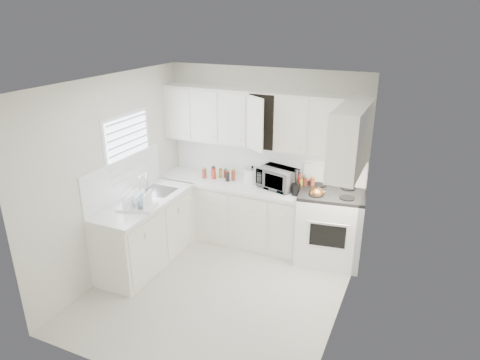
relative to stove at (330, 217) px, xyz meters
The scene contains 36 objects.
floor 1.83m from the stove, 130.26° to the right, with size 3.20×3.20×0.00m, color beige.
ceiling 2.58m from the stove, 130.26° to the right, with size 3.20×3.20×0.00m, color white.
wall_back 1.30m from the stove, 164.65° to the left, with size 3.00×3.00×0.00m, color silver.
wall_front 3.16m from the stove, 110.77° to the right, with size 3.00×3.00×0.00m, color silver.
wall_left 2.97m from the stove, 153.46° to the right, with size 3.20×3.20×0.00m, color silver.
wall_right 1.50m from the stove, 72.85° to the right, with size 3.20×3.20×0.00m, color silver.
window_blinds 2.89m from the stove, 159.82° to the right, with size 0.06×0.96×1.06m, color white, non-canonical shape.
lower_cabinets_back 1.51m from the stove, behind, with size 2.22×0.60×0.90m, color silver, non-canonical shape.
lower_cabinets_left 2.56m from the stove, 154.47° to the right, with size 0.60×1.60×0.90m, color silver, non-canonical shape.
countertop_back 1.51m from the stove, behind, with size 2.24×0.64×0.05m, color white.
countertop_left 2.55m from the stove, 154.37° to the right, with size 0.64×1.62×0.05m, color white.
backsplash_back 1.27m from the stove, 165.14° to the left, with size 2.98×0.02×0.55m, color white.
backsplash_left 2.87m from the stove, 157.02° to the right, with size 0.02×1.60×0.55m, color white.
upper_cabinets_back 1.39m from the stove, behind, with size 3.00×0.33×0.80m, color silver, non-canonical shape.
upper_cabinets_right 0.99m from the stove, 63.77° to the right, with size 0.33×0.90×0.80m, color silver, non-canonical shape.
sink 2.44m from the stove, 161.90° to the right, with size 0.42×0.38×0.30m, color gray, non-canonical shape.
stove is the anchor object (origin of this frame).
tea_kettle 0.46m from the stove, 138.37° to the right, with size 0.25×0.21×0.23m, color brown, non-canonical shape.
frying_pan 0.38m from the stove, 41.63° to the left, with size 0.25×0.43×0.04m, color black, non-canonical shape.
microwave 0.93m from the stove, behind, with size 0.53×0.29×0.36m, color gray.
rice_cooker 1.29m from the stove, behind, with size 0.25×0.25×0.25m, color white, non-canonical shape.
paper_towel 1.20m from the stove, 169.27° to the left, with size 0.12×0.12×0.27m, color white.
utensil_crock 0.68m from the stove, 168.26° to the right, with size 0.13×0.13×0.39m, color black, non-canonical shape.
dish_rack 2.62m from the stove, 148.93° to the right, with size 0.44×0.33×0.24m, color white, non-canonical shape.
spice_left_0 1.98m from the stove, behind, with size 0.06×0.06×0.13m, color brown.
spice_left_1 1.91m from the stove, behind, with size 0.06×0.06×0.13m, color #297C3B.
spice_left_2 1.84m from the stove, behind, with size 0.06×0.06×0.13m, color red.
spice_left_3 1.76m from the stove, behind, with size 0.06×0.06×0.13m, color gold.
spice_left_4 1.69m from the stove, behind, with size 0.06×0.06×0.13m, color #572218.
spice_left_5 1.61m from the stove, behind, with size 0.06×0.06×0.13m, color black.
spice_left_6 1.54m from the stove, behind, with size 0.06×0.06×0.13m, color brown.
sauce_right_0 0.66m from the stove, 162.70° to the left, with size 0.06×0.06×0.19m, color red.
sauce_right_1 0.61m from the stove, 167.64° to the left, with size 0.06×0.06×0.19m, color gold.
sauce_right_2 0.58m from the stove, 158.44° to the left, with size 0.06×0.06×0.19m, color #572218.
sauce_right_3 0.53m from the stove, 163.98° to the left, with size 0.06×0.06×0.19m, color black.
sauce_right_4 0.51m from the stove, 151.62° to the left, with size 0.06×0.06×0.19m, color brown.
Camera 1 is at (2.14, -4.11, 3.30)m, focal length 32.30 mm.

